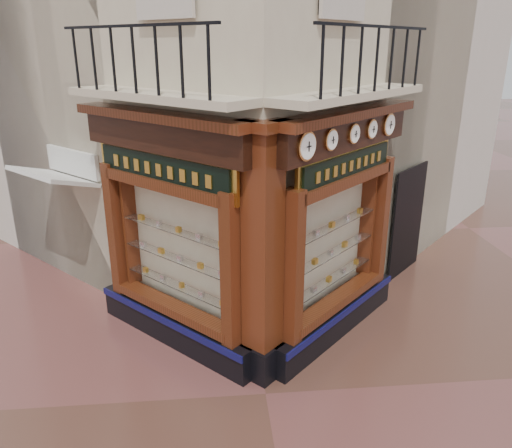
{
  "coord_description": "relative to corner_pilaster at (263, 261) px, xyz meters",
  "views": [
    {
      "loc": [
        -0.71,
        -6.09,
        4.92
      ],
      "look_at": [
        0.04,
        2.0,
        1.98
      ],
      "focal_mm": 35.0,
      "sensor_mm": 36.0,
      "label": 1
    }
  ],
  "objects": [
    {
      "name": "ground",
      "position": [
        0.0,
        -0.5,
        -1.95
      ],
      "size": [
        80.0,
        80.0,
        0.0
      ],
      "primitive_type": "plane",
      "color": "#4F2F25",
      "rests_on": "ground"
    },
    {
      "name": "neighbour_left",
      "position": [
        -2.47,
        8.13,
        3.55
      ],
      "size": [
        11.31,
        11.31,
        11.0
      ],
      "primitive_type": "cube",
      "rotation": [
        0.0,
        0.0,
        0.79
      ],
      "color": "beige",
      "rests_on": "ground"
    },
    {
      "name": "neighbour_right",
      "position": [
        2.47,
        8.13,
        3.55
      ],
      "size": [
        11.31,
        11.31,
        11.0
      ],
      "primitive_type": "cube",
      "rotation": [
        0.0,
        0.0,
        0.79
      ],
      "color": "beige",
      "rests_on": "ground"
    },
    {
      "name": "shopfront_left",
      "position": [
        -1.41,
        1.07,
        0.03
      ],
      "size": [
        2.86,
        2.86,
        3.98
      ],
      "rotation": [
        0.0,
        0.0,
        2.36
      ],
      "color": "black",
      "rests_on": "ground"
    },
    {
      "name": "shopfront_right",
      "position": [
        1.41,
        1.07,
        0.03
      ],
      "size": [
        2.86,
        2.86,
        3.98
      ],
      "rotation": [
        0.0,
        0.0,
        0.79
      ],
      "color": "black",
      "rests_on": "ground"
    },
    {
      "name": "corner_pilaster",
      "position": [
        0.0,
        0.0,
        0.0
      ],
      "size": [
        0.85,
        0.85,
        3.98
      ],
      "rotation": [
        0.0,
        0.0,
        0.79
      ],
      "color": "black",
      "rests_on": "ground"
    },
    {
      "name": "balcony",
      "position": [
        0.0,
        0.99,
        2.27
      ],
      "size": [
        5.94,
        2.97,
        1.03
      ],
      "color": "beige",
      "rests_on": "ground"
    },
    {
      "name": "clock_a",
      "position": [
        0.59,
        -0.01,
        1.67
      ],
      "size": [
        0.32,
        0.32,
        0.41
      ],
      "rotation": [
        0.0,
        0.0,
        0.79
      ],
      "color": "#CE8A44",
      "rests_on": "ground"
    },
    {
      "name": "clock_b",
      "position": [
        1.03,
        0.42,
        1.67
      ],
      "size": [
        0.26,
        0.26,
        0.32
      ],
      "rotation": [
        0.0,
        0.0,
        0.79
      ],
      "color": "#CE8A44",
      "rests_on": "ground"
    },
    {
      "name": "clock_c",
      "position": [
        1.5,
        0.89,
        1.67
      ],
      "size": [
        0.26,
        0.26,
        0.31
      ],
      "rotation": [
        0.0,
        0.0,
        0.79
      ],
      "color": "#CE8A44",
      "rests_on": "ground"
    },
    {
      "name": "clock_d",
      "position": [
        1.91,
        1.3,
        1.67
      ],
      "size": [
        0.26,
        0.26,
        0.32
      ],
      "rotation": [
        0.0,
        0.0,
        0.79
      ],
      "color": "#CE8A44",
      "rests_on": "ground"
    },
    {
      "name": "clock_e",
      "position": [
        2.35,
        1.74,
        1.67
      ],
      "size": [
        0.31,
        0.31,
        0.39
      ],
      "rotation": [
        0.0,
        0.0,
        0.79
      ],
      "color": "#CE8A44",
      "rests_on": "ground"
    },
    {
      "name": "awning",
      "position": [
        -3.74,
        3.04,
        -1.95
      ],
      "size": [
        1.92,
        1.92,
        0.36
      ],
      "primitive_type": null,
      "rotation": [
        0.28,
        0.0,
        2.36
      ],
      "color": "silver",
      "rests_on": "ground"
    },
    {
      "name": "signboard_left",
      "position": [
        -1.46,
        1.01,
        1.15
      ],
      "size": [
        2.25,
        2.25,
        0.6
      ],
      "rotation": [
        0.0,
        0.0,
        2.36
      ],
      "color": "gold",
      "rests_on": "ground"
    },
    {
      "name": "signboard_right",
      "position": [
        1.46,
        1.01,
        1.15
      ],
      "size": [
        2.0,
        2.0,
        0.53
      ],
      "rotation": [
        0.0,
        0.0,
        0.79
      ],
      "color": "gold",
      "rests_on": "ground"
    }
  ]
}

